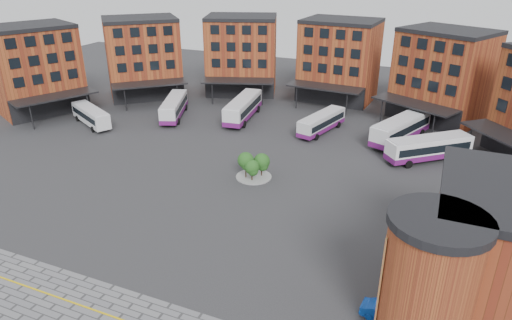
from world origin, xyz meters
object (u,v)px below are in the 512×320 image
at_px(bus_a, 91,115).
at_px(bus_e, 401,129).
at_px(bus_f, 429,148).
at_px(bus_d, 322,122).
at_px(bus_b, 174,107).
at_px(bus_c, 243,108).
at_px(tree_island, 254,165).
at_px(blue_car, 388,314).

height_order(bus_a, bus_e, bus_e).
bearing_deg(bus_f, bus_d, -146.80).
distance_m(bus_b, bus_e, 36.45).
height_order(bus_d, bus_f, bus_f).
bearing_deg(bus_a, bus_c, -32.53).
bearing_deg(bus_c, bus_d, -10.79).
xyz_separation_m(tree_island, bus_f, (19.20, 13.91, -0.05)).
bearing_deg(bus_e, tree_island, -105.19).
distance_m(bus_b, bus_f, 40.60).
height_order(bus_a, bus_f, bus_f).
height_order(tree_island, bus_a, tree_island).
height_order(bus_f, blue_car, bus_f).
height_order(bus_c, blue_car, bus_c).
relative_size(bus_b, bus_d, 1.09).
height_order(bus_d, blue_car, bus_d).
bearing_deg(bus_f, bus_b, -132.98).
relative_size(bus_b, bus_e, 0.92).
bearing_deg(bus_f, bus_c, -141.01).
height_order(bus_a, blue_car, bus_a).
relative_size(bus_a, blue_car, 2.55).
height_order(bus_a, bus_c, bus_c).
xyz_separation_m(bus_a, bus_d, (34.80, 11.27, -0.12)).
height_order(tree_island, bus_b, tree_island).
height_order(bus_e, blue_car, bus_e).
bearing_deg(tree_island, bus_b, 143.26).
relative_size(bus_c, blue_car, 3.23).
xyz_separation_m(tree_island, blue_car, (18.62, -17.98, -1.20)).
bearing_deg(bus_c, bus_e, -6.89).
bearing_deg(tree_island, bus_d, 79.89).
xyz_separation_m(bus_a, bus_c, (21.16, 12.20, 0.20)).
distance_m(bus_a, bus_e, 47.97).
bearing_deg(bus_d, bus_a, -147.02).
distance_m(tree_island, bus_c, 22.14).
relative_size(bus_e, bus_f, 1.18).
height_order(bus_b, bus_f, bus_f).
relative_size(tree_island, bus_b, 0.38).
xyz_separation_m(bus_c, bus_f, (29.51, -5.68, -0.12)).
distance_m(bus_a, bus_d, 36.58).
distance_m(tree_island, bus_f, 23.71).
bearing_deg(bus_e, bus_b, -152.15).
bearing_deg(bus_d, blue_car, -52.33).
xyz_separation_m(bus_d, bus_e, (11.59, 0.93, 0.32)).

